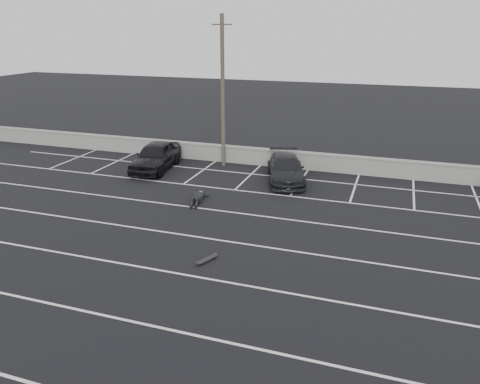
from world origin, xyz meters
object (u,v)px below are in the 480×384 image
(car_left, at_px, (156,156))
(person, at_px, (199,195))
(car_right, at_px, (286,169))
(utility_pole, at_px, (223,92))
(skateboard, at_px, (207,259))

(car_left, xyz_separation_m, person, (4.52, -3.98, -0.57))
(car_right, distance_m, utility_pole, 6.08)
(car_right, bearing_deg, skateboard, -110.61)
(person, relative_size, skateboard, 3.14)
(car_left, relative_size, utility_pole, 0.55)
(car_left, height_order, car_right, car_left)
(car_right, height_order, utility_pole, utility_pole)
(car_left, xyz_separation_m, car_right, (7.95, 0.32, -0.14))
(car_left, relative_size, person, 1.81)
(skateboard, bearing_deg, car_right, 109.95)
(car_right, height_order, skateboard, car_right)
(person, distance_m, skateboard, 6.60)
(car_right, xyz_separation_m, person, (-3.43, -4.30, -0.44))
(skateboard, bearing_deg, person, 139.02)
(utility_pole, bearing_deg, car_right, -22.31)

